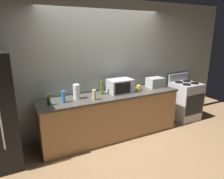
# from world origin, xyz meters

# --- Properties ---
(ground_plane) EXTENTS (8.00, 8.00, 0.00)m
(ground_plane) POSITION_xyz_m (0.00, 0.00, 0.00)
(ground_plane) COLOR #93704C
(back_wall) EXTENTS (6.40, 0.10, 2.70)m
(back_wall) POSITION_xyz_m (0.00, 0.81, 1.35)
(back_wall) COLOR #9EA399
(back_wall) RESTS_ON ground_plane
(counter_run) EXTENTS (2.84, 0.64, 0.90)m
(counter_run) POSITION_xyz_m (0.00, 0.40, 0.45)
(counter_run) COLOR #B27F4C
(counter_run) RESTS_ON ground_plane
(stove_range) EXTENTS (0.60, 0.61, 1.08)m
(stove_range) POSITION_xyz_m (2.00, 0.40, 0.46)
(stove_range) COLOR #B7BABF
(stove_range) RESTS_ON ground_plane
(microwave) EXTENTS (0.48, 0.35, 0.27)m
(microwave) POSITION_xyz_m (0.21, 0.45, 1.04)
(microwave) COLOR #B7BABF
(microwave) RESTS_ON counter_run
(toaster_oven) EXTENTS (0.34, 0.26, 0.21)m
(toaster_oven) POSITION_xyz_m (1.09, 0.46, 1.01)
(toaster_oven) COLOR #B7BABF
(toaster_oven) RESTS_ON counter_run
(paper_towel_roll) EXTENTS (0.12, 0.12, 0.27)m
(paper_towel_roll) POSITION_xyz_m (-0.69, 0.45, 1.04)
(paper_towel_roll) COLOR white
(paper_towel_roll) RESTS_ON counter_run
(bottle_spray_cleaner) EXTENTS (0.06, 0.06, 0.21)m
(bottle_spray_cleaner) POSITION_xyz_m (-0.95, 0.36, 1.00)
(bottle_spray_cleaner) COLOR #338CE5
(bottle_spray_cleaner) RESTS_ON counter_run
(bottle_wine) EXTENTS (0.06, 0.06, 0.18)m
(bottle_wine) POSITION_xyz_m (-1.20, 0.34, 0.99)
(bottle_wine) COLOR #1E3F19
(bottle_wine) RESTS_ON counter_run
(bottle_vinegar) EXTENTS (0.07, 0.07, 0.19)m
(bottle_vinegar) POSITION_xyz_m (-0.44, 0.24, 1.00)
(bottle_vinegar) COLOR beige
(bottle_vinegar) RESTS_ON counter_run
(bottle_olive_oil) EXTENTS (0.06, 0.06, 0.27)m
(bottle_olive_oil) POSITION_xyz_m (-0.17, 0.50, 1.04)
(bottle_olive_oil) COLOR #4C6B19
(bottle_olive_oil) RESTS_ON counter_run
(mug_yellow) EXTENTS (0.09, 0.09, 0.11)m
(mug_yellow) POSITION_xyz_m (0.63, 0.41, 0.95)
(mug_yellow) COLOR yellow
(mug_yellow) RESTS_ON counter_run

